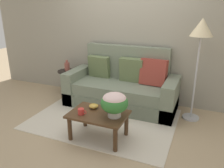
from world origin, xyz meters
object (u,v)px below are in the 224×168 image
side_table (67,78)px  table_vase (67,66)px  couch (122,88)px  coffee_mug (81,112)px  coffee_table (98,118)px  floor_lamp (201,36)px  snack_bowl (94,106)px  potted_plant (114,102)px

side_table → table_vase: 0.26m
couch → coffee_mug: bearing=-95.1°
couch → coffee_table: bearing=-85.9°
floor_lamp → snack_bowl: floor_lamp is taller
couch → floor_lamp: floor_lamp is taller
potted_plant → table_vase: table_vase is taller
coffee_table → coffee_mug: 0.27m
snack_bowl → floor_lamp: bearing=38.2°
couch → table_vase: bearing=174.5°
couch → snack_bowl: size_ratio=15.08×
couch → side_table: 1.32m
coffee_mug → table_vase: 1.90m
floor_lamp → table_vase: bearing=176.2°
coffee_table → potted_plant: potted_plant is taller
floor_lamp → side_table: bearing=176.3°
potted_plant → coffee_mug: 0.50m
floor_lamp → snack_bowl: size_ratio=12.17×
couch → floor_lamp: (1.29, -0.05, 1.07)m
snack_bowl → table_vase: table_vase is taller
couch → table_vase: size_ratio=9.07×
floor_lamp → coffee_mug: size_ratio=12.63×
coffee_mug → table_vase: bearing=129.1°
coffee_table → side_table: bearing=136.3°
side_table → snack_bowl: side_table is taller
side_table → table_vase: bearing=61.3°
side_table → coffee_mug: (1.20, -1.46, 0.08)m
floor_lamp → coffee_mug: 2.15m
side_table → potted_plant: (1.65, -1.34, 0.25)m
side_table → snack_bowl: size_ratio=3.79×
coffee_table → table_vase: 1.97m
snack_bowl → potted_plant: bearing=-17.2°
floor_lamp → table_vase: floor_lamp is taller
coffee_mug → snack_bowl: (0.07, 0.24, -0.01)m
snack_bowl → table_vase: (-1.27, 1.23, 0.18)m
coffee_table → floor_lamp: 2.01m
couch → floor_lamp: 1.68m
side_table → table_vase: size_ratio=2.28×
couch → side_table: size_ratio=3.97×
couch → side_table: bearing=174.9°
side_table → potted_plant: 2.14m
coffee_table → table_vase: table_vase is taller
potted_plant → table_vase: 2.13m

